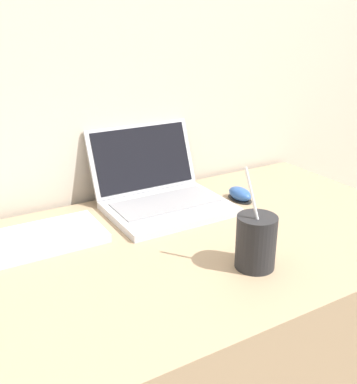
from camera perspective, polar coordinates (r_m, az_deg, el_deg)
wall_back at (r=1.32m, az=-9.58°, el=21.98°), size 7.00×0.04×2.50m
desk at (r=1.30m, az=-0.13°, el=-20.71°), size 1.35×0.72×0.72m
laptop at (r=1.28m, az=-2.38°, el=0.11°), size 0.33×0.33×0.21m
drink_cup at (r=0.98m, az=9.81°, el=-6.15°), size 0.09×0.09×0.23m
computer_mouse at (r=1.35m, az=7.81°, el=-0.32°), size 0.05×0.09×0.04m
external_keyboard at (r=1.13m, az=-19.47°, el=-6.17°), size 0.39×0.17×0.02m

